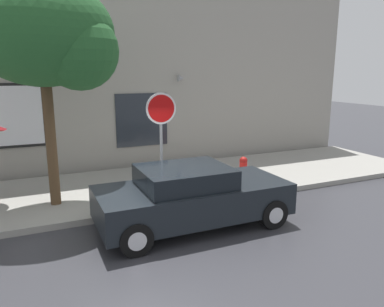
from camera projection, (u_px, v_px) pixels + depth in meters
ground_plane at (146, 235)px, 7.67m from camera, size 60.00×60.00×0.00m
sidewalk at (115, 190)px, 10.33m from camera, size 20.00×4.00×0.15m
building_facade at (91, 66)px, 11.81m from camera, size 20.00×0.67×7.00m
parked_car at (192, 196)px, 7.99m from camera, size 4.14×1.86×1.34m
fire_hydrant at (243, 170)px, 10.63m from camera, size 0.30×0.44×0.79m
street_tree at (50, 37)px, 8.20m from camera, size 3.20×2.72×5.22m
stop_sign at (161, 125)px, 8.95m from camera, size 0.76×0.10×2.68m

